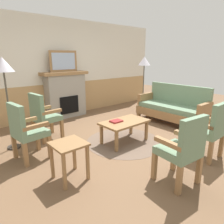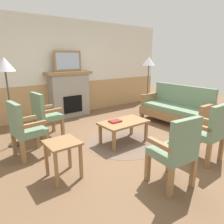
% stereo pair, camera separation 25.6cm
% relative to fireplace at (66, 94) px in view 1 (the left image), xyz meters
% --- Properties ---
extents(ground_plane, '(14.00, 14.00, 0.00)m').
position_rel_fireplace_xyz_m(ground_plane, '(0.00, -2.35, -0.65)').
color(ground_plane, brown).
extents(wall_back, '(7.20, 0.14, 2.70)m').
position_rel_fireplace_xyz_m(wall_back, '(0.00, 0.25, 0.66)').
color(wall_back, silver).
rests_on(wall_back, ground_plane).
extents(fireplace, '(1.30, 0.44, 1.28)m').
position_rel_fireplace_xyz_m(fireplace, '(0.00, 0.00, 0.00)').
color(fireplace, gray).
rests_on(fireplace, ground_plane).
extents(framed_picture, '(0.80, 0.04, 0.56)m').
position_rel_fireplace_xyz_m(framed_picture, '(0.00, 0.00, 0.91)').
color(framed_picture, olive).
rests_on(framed_picture, fireplace).
extents(couch, '(0.70, 1.80, 0.98)m').
position_rel_fireplace_xyz_m(couch, '(1.79, -2.32, -0.26)').
color(couch, olive).
rests_on(couch, ground_plane).
extents(coffee_table, '(0.96, 0.56, 0.44)m').
position_rel_fireplace_xyz_m(coffee_table, '(0.00, -2.38, -0.27)').
color(coffee_table, olive).
rests_on(coffee_table, ground_plane).
extents(round_rug, '(1.55, 1.55, 0.01)m').
position_rel_fireplace_xyz_m(round_rug, '(0.00, -2.38, -0.65)').
color(round_rug, brown).
rests_on(round_rug, ground_plane).
extents(book_on_table, '(0.23, 0.18, 0.03)m').
position_rel_fireplace_xyz_m(book_on_table, '(-0.15, -2.30, -0.20)').
color(book_on_table, maroon).
rests_on(book_on_table, coffee_table).
extents(armchair_near_fireplace, '(0.53, 0.53, 0.98)m').
position_rel_fireplace_xyz_m(armchair_near_fireplace, '(-1.73, -1.83, -0.11)').
color(armchair_near_fireplace, olive).
rests_on(armchair_near_fireplace, ground_plane).
extents(armchair_by_window_left, '(0.53, 0.53, 0.98)m').
position_rel_fireplace_xyz_m(armchair_by_window_left, '(-1.16, -1.19, -0.11)').
color(armchair_by_window_left, olive).
rests_on(armchair_by_window_left, ground_plane).
extents(armchair_front_left, '(0.49, 0.49, 0.98)m').
position_rel_fireplace_xyz_m(armchair_front_left, '(0.61, -3.79, -0.11)').
color(armchair_front_left, olive).
rests_on(armchair_front_left, ground_plane).
extents(armchair_front_center, '(0.53, 0.53, 0.98)m').
position_rel_fireplace_xyz_m(armchair_front_center, '(-0.41, -3.88, -0.11)').
color(armchair_front_center, olive).
rests_on(armchair_front_center, ground_plane).
extents(side_table, '(0.44, 0.44, 0.55)m').
position_rel_fireplace_xyz_m(side_table, '(-1.48, -2.80, -0.22)').
color(side_table, olive).
rests_on(side_table, ground_plane).
extents(floor_lamp_by_couch, '(0.36, 0.36, 1.68)m').
position_rel_fireplace_xyz_m(floor_lamp_by_couch, '(2.01, -1.13, 0.80)').
color(floor_lamp_by_couch, '#332D28').
rests_on(floor_lamp_by_couch, ground_plane).
extents(floor_lamp_by_chairs, '(0.36, 0.36, 1.68)m').
position_rel_fireplace_xyz_m(floor_lamp_by_chairs, '(-1.79, -1.20, 0.80)').
color(floor_lamp_by_chairs, '#332D28').
rests_on(floor_lamp_by_chairs, ground_plane).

